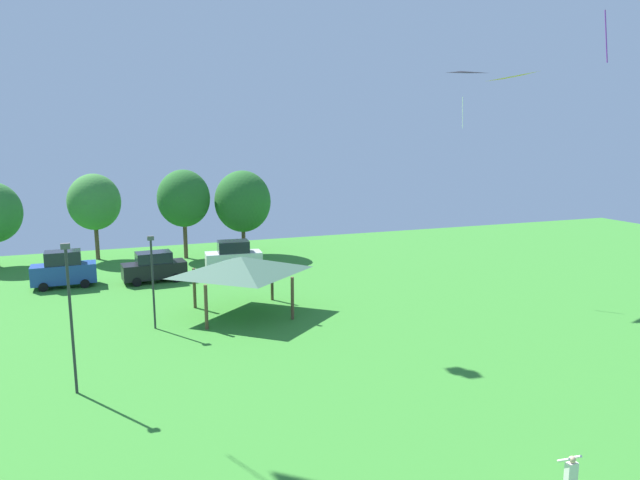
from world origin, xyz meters
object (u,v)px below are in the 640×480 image
at_px(kite_flying_0, 461,84).
at_px(parked_car_second_from_left, 154,267).
at_px(treeline_tree_2, 94,202).
at_px(parked_car_third_from_left, 234,257).
at_px(light_post_0, 70,311).
at_px(kite_flying_3, 484,101).
at_px(treeline_tree_4, 243,201).
at_px(park_pavilion, 241,265).
at_px(treeline_tree_3, 184,198).
at_px(parked_car_leftmost, 64,270).
at_px(person_standing_mid_field, 571,476).
at_px(light_post_1, 153,276).

distance_m(kite_flying_0, parked_car_second_from_left, 26.11).
height_order(parked_car_second_from_left, treeline_tree_2, treeline_tree_2).
distance_m(parked_car_third_from_left, treeline_tree_2, 14.41).
bearing_deg(light_post_0, kite_flying_3, -8.81).
height_order(kite_flying_0, treeline_tree_4, kite_flying_0).
bearing_deg(park_pavilion, treeline_tree_3, 93.22).
distance_m(treeline_tree_2, treeline_tree_3, 7.82).
bearing_deg(treeline_tree_4, parked_car_third_from_left, -109.84).
relative_size(kite_flying_0, treeline_tree_4, 0.43).
bearing_deg(kite_flying_0, parked_car_third_from_left, 146.08).
xyz_separation_m(kite_flying_0, light_post_0, (-25.45, -9.99, -10.83)).
height_order(kite_flying_0, light_post_0, kite_flying_0).
distance_m(kite_flying_3, parked_car_leftmost, 31.61).
bearing_deg(treeline_tree_2, light_post_0, -91.37).
relative_size(person_standing_mid_field, light_post_0, 0.24).
bearing_deg(person_standing_mid_field, kite_flying_3, 64.63).
distance_m(person_standing_mid_field, light_post_0, 19.55).
height_order(person_standing_mid_field, treeline_tree_4, treeline_tree_4).
relative_size(parked_car_leftmost, parked_car_third_from_left, 0.97).
relative_size(parked_car_leftmost, treeline_tree_2, 0.58).
distance_m(person_standing_mid_field, treeline_tree_2, 44.45).
bearing_deg(kite_flying_0, treeline_tree_3, 136.09).
height_order(light_post_1, treeline_tree_3, treeline_tree_3).
distance_m(light_post_0, treeline_tree_3, 27.91).
relative_size(treeline_tree_2, treeline_tree_3, 0.96).
bearing_deg(treeline_tree_4, parked_car_leftmost, -155.64).
xyz_separation_m(park_pavilion, treeline_tree_4, (4.23, 17.63, 1.93)).
height_order(parked_car_third_from_left, treeline_tree_3, treeline_tree_3).
height_order(person_standing_mid_field, treeline_tree_2, treeline_tree_2).
bearing_deg(kite_flying_0, treeline_tree_2, 142.67).
bearing_deg(parked_car_third_from_left, treeline_tree_3, 117.30).
bearing_deg(parked_car_second_from_left, light_post_0, -109.49).
bearing_deg(kite_flying_3, kite_flying_0, 59.88).
height_order(kite_flying_0, treeline_tree_3, kite_flying_0).
height_order(treeline_tree_3, treeline_tree_4, treeline_tree_3).
relative_size(light_post_0, treeline_tree_3, 0.81).
distance_m(parked_car_second_from_left, treeline_tree_3, 9.64).
distance_m(kite_flying_0, parked_car_third_from_left, 21.81).
bearing_deg(kite_flying_3, treeline_tree_4, 99.05).
bearing_deg(light_post_1, light_post_0, -117.28).
distance_m(parked_car_third_from_left, light_post_1, 14.25).
xyz_separation_m(treeline_tree_2, treeline_tree_3, (7.48, -2.25, 0.26)).
distance_m(parked_car_second_from_left, park_pavilion, 11.23).
bearing_deg(parked_car_second_from_left, kite_flying_0, -28.00).
xyz_separation_m(park_pavilion, treeline_tree_3, (-1.02, 18.07, 2.35)).
bearing_deg(treeline_tree_3, light_post_0, -107.06).
bearing_deg(treeline_tree_2, parked_car_third_from_left, -41.58).
bearing_deg(parked_car_third_from_left, treeline_tree_2, 143.14).
relative_size(parked_car_second_from_left, light_post_0, 0.73).
xyz_separation_m(parked_car_leftmost, treeline_tree_4, (14.94, 6.76, 3.71)).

